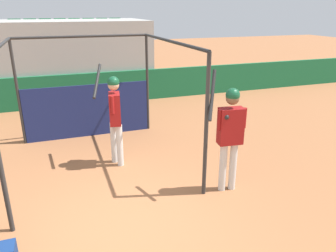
% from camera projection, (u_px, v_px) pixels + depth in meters
% --- Properties ---
extents(ground_plane, '(60.00, 60.00, 0.00)m').
position_uv_depth(ground_plane, '(124.00, 227.00, 4.98)').
color(ground_plane, '#935B38').
extents(outfield_wall, '(24.00, 0.12, 1.08)m').
position_uv_depth(outfield_wall, '(79.00, 90.00, 11.05)').
color(outfield_wall, '#196038').
rests_on(outfield_wall, ground).
extents(bleacher_section, '(5.40, 3.20, 2.76)m').
position_uv_depth(bleacher_section, '(73.00, 58.00, 12.24)').
color(bleacher_section, '#9E9E99').
rests_on(bleacher_section, ground).
extents(batting_cage, '(3.22, 3.65, 2.54)m').
position_uv_depth(batting_cage, '(90.00, 99.00, 7.60)').
color(batting_cage, '#282828').
rests_on(batting_cage, ground).
extents(player_batter, '(0.58, 0.93, 2.05)m').
position_uv_depth(player_batter, '(114.00, 112.00, 6.65)').
color(player_batter, silver).
rests_on(player_batter, ground).
extents(player_waiting, '(0.79, 0.51, 2.18)m').
position_uv_depth(player_waiting, '(230.00, 130.00, 5.64)').
color(player_waiting, silver).
rests_on(player_waiting, ground).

